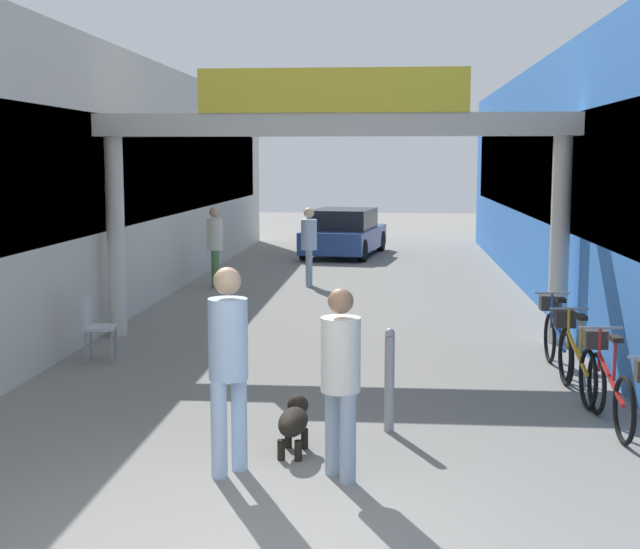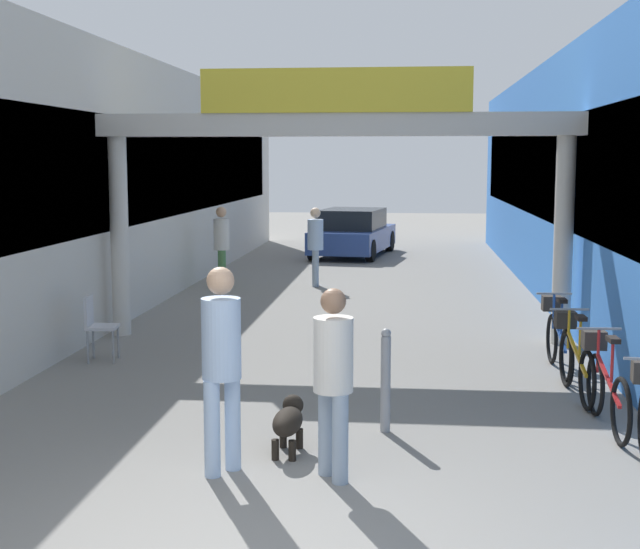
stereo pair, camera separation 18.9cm
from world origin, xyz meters
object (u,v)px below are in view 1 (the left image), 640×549
pedestrian_companion (228,356)px  bollard_post_metal (389,379)px  dog_on_leash (294,420)px  pedestrian_with_dog (341,371)px  parked_car_blue (344,233)px  pedestrian_carrying_crate (309,241)px  pedestrian_elderly_walking (215,241)px  cafe_chair_aluminium_nearer (94,323)px  bicycle_blue_farthest (556,336)px  bicycle_orange_third (575,357)px  bicycle_red_second (607,384)px

pedestrian_companion → bollard_post_metal: size_ratio=1.72×
pedestrian_companion → dog_on_leash: pedestrian_companion is taller
pedestrian_with_dog → dog_on_leash: 1.02m
pedestrian_with_dog → bollard_post_metal: (0.41, 1.38, -0.41)m
parked_car_blue → pedestrian_with_dog: bearing=-86.9°
dog_on_leash → pedestrian_carrying_crate: bearing=94.7°
pedestrian_companion → dog_on_leash: bearing=50.6°
pedestrian_companion → pedestrian_elderly_walking: size_ratio=1.05×
pedestrian_elderly_walking → cafe_chair_aluminium_nearer: pedestrian_elderly_walking is taller
dog_on_leash → bicycle_blue_farthest: 4.69m
pedestrian_companion → bicycle_orange_third: 4.63m
bicycle_red_second → bollard_post_metal: bearing=-169.8°
pedestrian_with_dog → pedestrian_elderly_walking: size_ratio=0.96×
pedestrian_elderly_walking → pedestrian_carrying_crate: bearing=9.2°
bicycle_red_second → parked_car_blue: bearing=102.7°
pedestrian_carrying_crate → bicycle_red_second: size_ratio=1.00×
pedestrian_companion → pedestrian_elderly_walking: pedestrian_companion is taller
bicycle_blue_farthest → parked_car_blue: size_ratio=0.40×
pedestrian_with_dog → bollard_post_metal: size_ratio=1.57×
dog_on_leash → cafe_chair_aluminium_nearer: size_ratio=0.76×
cafe_chair_aluminium_nearer → parked_car_blue: bearing=79.2°
pedestrian_elderly_walking → bollard_post_metal: pedestrian_elderly_walking is taller
pedestrian_carrying_crate → bicycle_blue_farthest: (3.93, -7.37, -0.53)m
pedestrian_carrying_crate → cafe_chair_aluminium_nearer: (-2.19, -7.45, -0.43)m
bicycle_blue_farthest → bollard_post_metal: (-2.14, -2.86, 0.10)m
bicycle_orange_third → parked_car_blue: size_ratio=0.40×
pedestrian_companion → cafe_chair_aluminium_nearer: 4.89m
dog_on_leash → bicycle_red_second: bearing=19.9°
pedestrian_with_dog → pedestrian_elderly_walking: 11.77m
pedestrian_companion → bicycle_blue_farthest: 5.51m
pedestrian_with_dog → bollard_post_metal: pedestrian_with_dog is taller
bicycle_orange_third → cafe_chair_aluminium_nearer: bicycle_orange_third is taller
pedestrian_companion → parked_car_blue: size_ratio=0.43×
bicycle_orange_third → bicycle_blue_farthest: size_ratio=1.00×
pedestrian_elderly_walking → dog_on_leash: size_ratio=2.53×
pedestrian_with_dog → pedestrian_elderly_walking: pedestrian_elderly_walking is taller
pedestrian_companion → bicycle_orange_third: (3.51, 2.94, -0.61)m
bicycle_red_second → dog_on_leash: bearing=-160.1°
pedestrian_carrying_crate → cafe_chair_aluminium_nearer: size_ratio=1.91×
bicycle_blue_farthest → parked_car_blue: (-3.52, 13.59, 0.21)m
dog_on_leash → bicycle_orange_third: (3.02, 2.34, 0.13)m
pedestrian_elderly_walking → bicycle_blue_farthest: size_ratio=1.02×
pedestrian_with_dog → pedestrian_carrying_crate: pedestrian_carrying_crate is taller
pedestrian_carrying_crate → pedestrian_elderly_walking: (-1.98, -0.32, 0.02)m
pedestrian_carrying_crate → bicycle_orange_third: size_ratio=1.00×
pedestrian_with_dog → bicycle_blue_farthest: 4.97m
pedestrian_with_dog → cafe_chair_aluminium_nearer: 5.49m
pedestrian_elderly_walking → parked_car_blue: 6.97m
dog_on_leash → bicycle_orange_third: bicycle_orange_third is taller
bollard_post_metal → parked_car_blue: 16.51m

